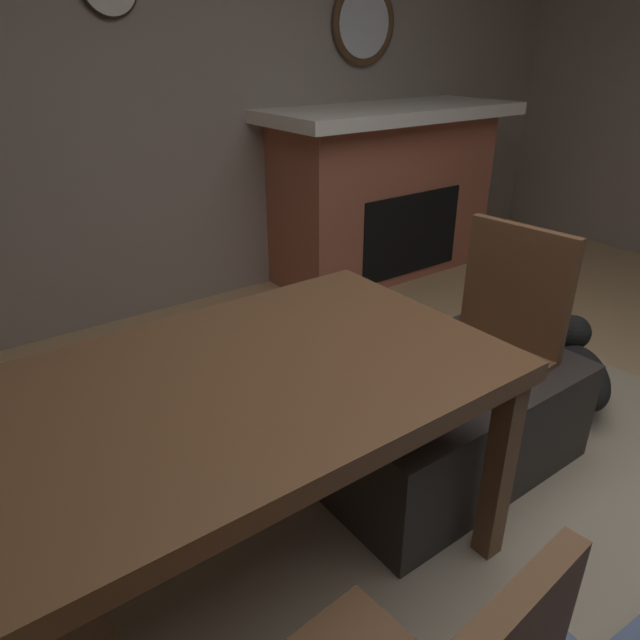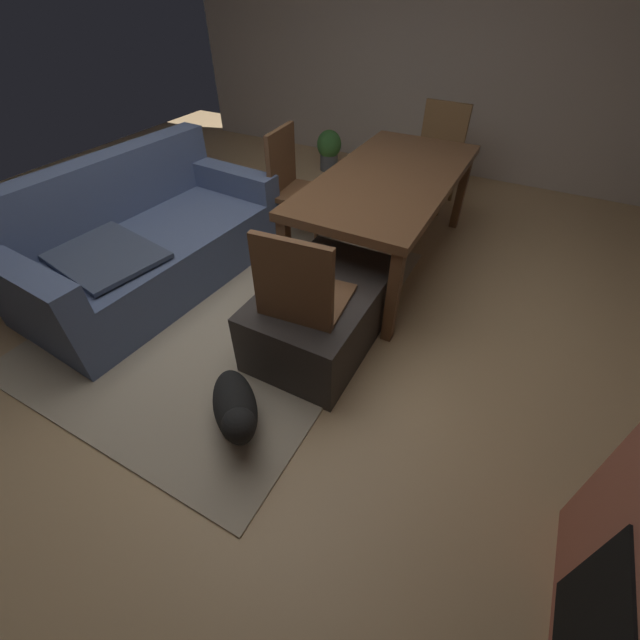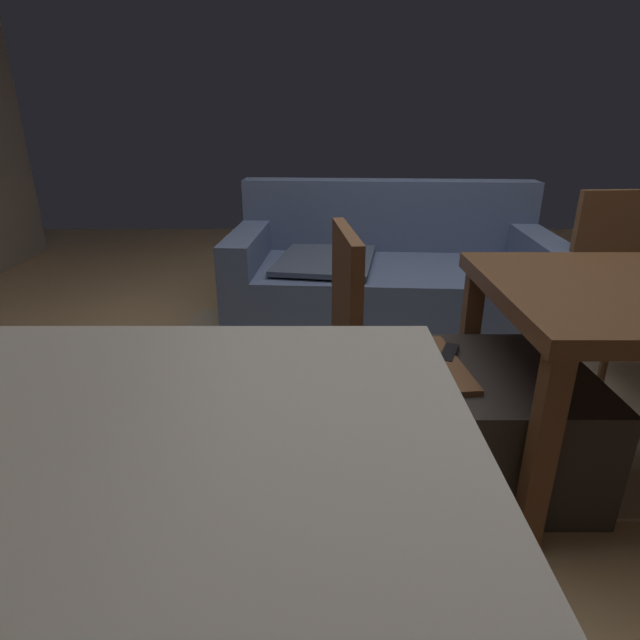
% 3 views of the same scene
% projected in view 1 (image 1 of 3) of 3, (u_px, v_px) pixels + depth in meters
% --- Properties ---
extents(floor, '(7.98, 7.98, 0.00)m').
position_uv_depth(floor, '(556.00, 559.00, 1.91)').
color(floor, tan).
extents(wall_back_fireplace_side, '(7.05, 0.12, 2.67)m').
position_uv_depth(wall_back_fireplace_side, '(174.00, 82.00, 3.31)').
color(wall_back_fireplace_side, gray).
rests_on(wall_back_fireplace_side, ground).
extents(area_rug, '(2.60, 2.00, 0.01)m').
position_uv_depth(area_rug, '(610.00, 585.00, 1.81)').
color(area_rug, tan).
rests_on(area_rug, ground).
extents(fireplace, '(1.82, 0.76, 1.16)m').
position_uv_depth(fireplace, '(385.00, 192.00, 4.07)').
color(fireplace, '#9E5642').
rests_on(fireplace, ground).
extents(round_wall_mirror, '(0.52, 0.05, 0.52)m').
position_uv_depth(round_wall_mirror, '(364.00, 23.00, 3.82)').
color(round_wall_mirror, '#4C331E').
extents(ottoman_coffee_table, '(1.04, 0.64, 0.43)m').
position_uv_depth(ottoman_coffee_table, '(443.00, 421.00, 2.25)').
color(ottoman_coffee_table, '#2D2826').
rests_on(ottoman_coffee_table, ground).
extents(tv_remote, '(0.11, 0.17, 0.02)m').
position_uv_depth(tv_remote, '(463.00, 386.00, 2.05)').
color(tv_remote, black).
rests_on(tv_remote, ottoman_coffee_table).
extents(dining_table, '(1.88, 0.90, 0.74)m').
position_uv_depth(dining_table, '(168.00, 426.00, 1.46)').
color(dining_table, brown).
rests_on(dining_table, ground).
extents(dining_chair_west, '(0.48, 0.48, 0.93)m').
position_uv_depth(dining_chair_west, '(495.00, 333.00, 2.24)').
color(dining_chair_west, brown).
rests_on(dining_chair_west, ground).
extents(small_dog, '(0.48, 0.49, 0.31)m').
position_uv_depth(small_dog, '(579.00, 369.00, 2.67)').
color(small_dog, black).
rests_on(small_dog, ground).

